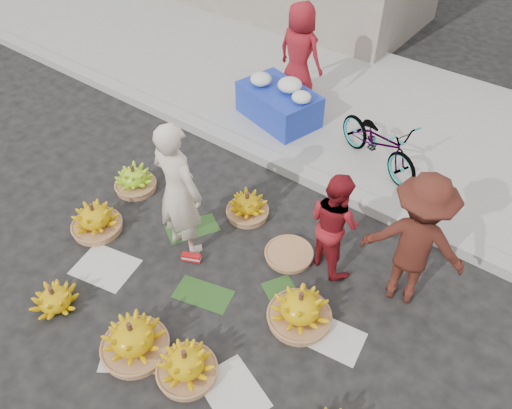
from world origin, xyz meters
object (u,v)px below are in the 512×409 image
Objects in this scene: banana_bunch_0 at (95,219)px; vendor_cream at (178,191)px; flower_table at (279,102)px; bicycle at (379,142)px.

banana_bunch_0 is 1.38m from vendor_cream.
banana_bunch_0 is at bearing -83.12° from flower_table.
vendor_cream is 1.27× the size of flower_table.
vendor_cream is 1.17× the size of bicycle.
flower_table is at bearing -76.30° from vendor_cream.
bicycle is at bearing 10.72° from flower_table.
flower_table is 0.92× the size of bicycle.
vendor_cream reaches higher than banana_bunch_0.
vendor_cream reaches higher than bicycle.
flower_table is at bearing 108.90° from bicycle.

